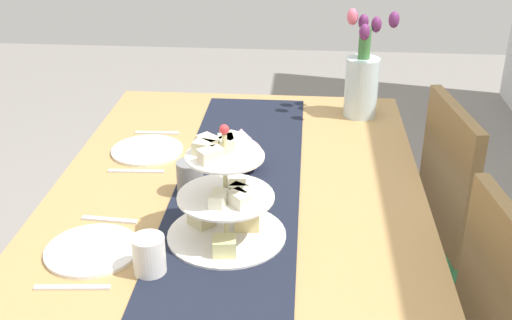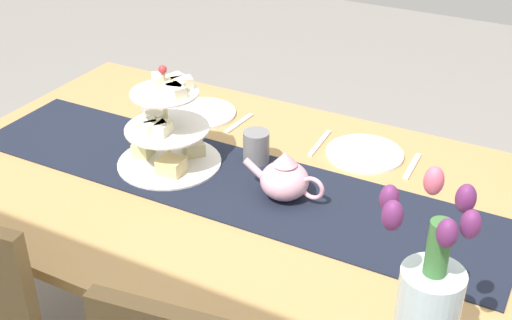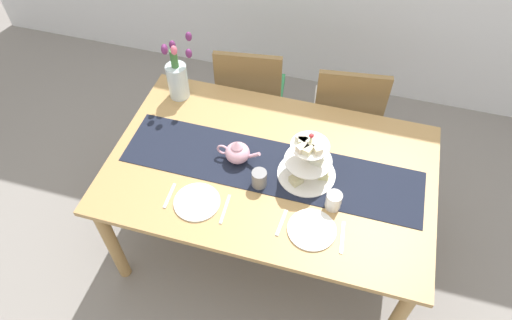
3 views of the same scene
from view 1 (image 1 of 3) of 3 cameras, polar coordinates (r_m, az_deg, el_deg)
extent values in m
cube|color=tan|center=(1.80, -1.87, -3.98)|extent=(1.70, 1.07, 0.03)
cylinder|color=tan|center=(2.73, -9.70, -2.06)|extent=(0.07, 0.07, 0.71)
cylinder|color=tan|center=(2.67, 10.14, -2.83)|extent=(0.07, 0.07, 0.71)
cylinder|color=olive|center=(2.66, 21.69, -8.33)|extent=(0.04, 0.04, 0.41)
cylinder|color=olive|center=(2.53, 14.18, -8.97)|extent=(0.04, 0.04, 0.41)
cube|color=#389356|center=(2.33, 20.29, -6.46)|extent=(0.47, 0.47, 0.05)
cube|color=olive|center=(2.14, 16.64, -1.14)|extent=(0.42, 0.09, 0.45)
cube|color=olive|center=(1.61, 20.82, -11.68)|extent=(0.42, 0.09, 0.45)
cube|color=black|center=(1.79, -1.81, -3.52)|extent=(1.57, 0.36, 0.00)
cylinder|color=beige|center=(1.56, -2.72, -2.39)|extent=(0.01, 0.01, 0.28)
cylinder|color=white|center=(1.63, -2.62, -6.63)|extent=(0.30, 0.30, 0.01)
cylinder|color=white|center=(1.58, -2.70, -3.26)|extent=(0.24, 0.24, 0.01)
cylinder|color=white|center=(1.52, -2.79, 0.35)|extent=(0.19, 0.19, 0.01)
cube|color=beige|center=(1.55, -2.83, -7.63)|extent=(0.06, 0.06, 0.04)
cube|color=#E4CE86|center=(1.65, -0.78, -5.19)|extent=(0.07, 0.07, 0.04)
cube|color=beige|center=(1.66, -4.83, -5.12)|extent=(0.08, 0.08, 0.04)
cube|color=silver|center=(1.53, -3.35, -3.46)|extent=(0.06, 0.04, 0.03)
cube|color=silver|center=(1.52, -1.48, -3.48)|extent=(0.07, 0.06, 0.03)
cube|color=silver|center=(1.55, -1.37, -2.91)|extent=(0.06, 0.07, 0.03)
cube|color=#E9EAC1|center=(1.57, -1.40, -2.49)|extent=(0.04, 0.06, 0.03)
cube|color=#F2E9C2|center=(1.56, -2.23, 1.69)|extent=(0.07, 0.06, 0.03)
cube|color=beige|center=(1.54, -2.79, 1.49)|extent=(0.06, 0.05, 0.03)
cube|color=beige|center=(1.55, -4.19, 1.53)|extent=(0.06, 0.07, 0.03)
cube|color=beige|center=(1.52, -4.50, 1.07)|extent=(0.05, 0.06, 0.03)
cube|color=beige|center=(1.49, -4.04, 0.43)|extent=(0.06, 0.07, 0.03)
sphere|color=red|center=(1.50, -2.85, 2.73)|extent=(0.02, 0.02, 0.02)
ellipsoid|color=#E5A8BC|center=(1.93, -1.31, 0.47)|extent=(0.13, 0.13, 0.10)
cone|color=#E5A8BC|center=(1.90, -1.33, 2.32)|extent=(0.06, 0.06, 0.04)
cylinder|color=#E5A8BC|center=(1.85, -1.60, -0.46)|extent=(0.07, 0.02, 0.06)
torus|color=#E5A8BC|center=(2.00, -1.08, 1.46)|extent=(0.07, 0.01, 0.07)
cylinder|color=silver|center=(2.35, 9.33, 6.38)|extent=(0.12, 0.12, 0.22)
cylinder|color=#3D7538|center=(2.31, 9.61, 10.07)|extent=(0.04, 0.04, 0.12)
ellipsoid|color=#6B2860|center=(2.19, 9.61, 11.13)|extent=(0.04, 0.04, 0.06)
ellipsoid|color=#6B2860|center=(2.23, 12.15, 12.08)|extent=(0.04, 0.04, 0.06)
ellipsoid|color=#6B2860|center=(2.31, 10.64, 11.73)|extent=(0.04, 0.04, 0.06)
ellipsoid|color=#6B2860|center=(2.33, 9.52, 11.98)|extent=(0.04, 0.04, 0.06)
ellipsoid|color=#6B2860|center=(2.30, 8.60, 12.45)|extent=(0.04, 0.04, 0.06)
ellipsoid|color=#E5607A|center=(2.24, 8.55, 12.47)|extent=(0.04, 0.04, 0.06)
cylinder|color=white|center=(2.10, -9.63, 0.86)|extent=(0.23, 0.23, 0.01)
cube|color=silver|center=(2.23, -8.77, 2.40)|extent=(0.02, 0.15, 0.01)
cube|color=silver|center=(1.98, -10.59, -0.98)|extent=(0.02, 0.17, 0.01)
cylinder|color=white|center=(1.63, -14.32, -7.75)|extent=(0.23, 0.23, 0.01)
cube|color=silver|center=(1.74, -12.88, -5.19)|extent=(0.03, 0.15, 0.01)
cube|color=silver|center=(1.52, -15.99, -10.82)|extent=(0.03, 0.17, 0.01)
cylinder|color=slate|center=(1.81, -5.86, -1.55)|extent=(0.08, 0.08, 0.09)
cylinder|color=white|center=(1.50, -9.47, -8.33)|extent=(0.08, 0.08, 0.09)
camera|label=2|loc=(2.65, 34.40, 24.42)|focal=47.21mm
camera|label=3|loc=(2.28, -63.55, 40.41)|focal=32.32mm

